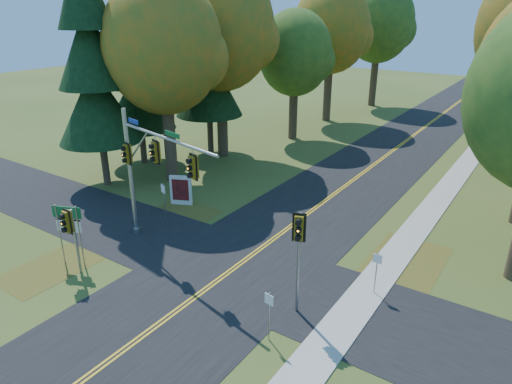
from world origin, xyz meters
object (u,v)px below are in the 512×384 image
Objects in this scene: route_sign_cluster at (68,223)px; info_kiosk at (181,190)px; east_signal_pole at (299,239)px; traffic_mast at (147,164)px.

info_kiosk is (-0.64, 8.53, -1.28)m from route_sign_cluster.
east_signal_pole is 11.56m from route_sign_cluster.
traffic_mast is 1.65× the size of east_signal_pole.
east_signal_pole is at bearing -50.90° from info_kiosk.
info_kiosk is at bearing 129.89° from traffic_mast.
traffic_mast is at bearing 153.09° from east_signal_pole.
traffic_mast is at bearing 39.06° from route_sign_cluster.
route_sign_cluster is 8.65m from info_kiosk.
info_kiosk is (-11.81, 5.83, -2.56)m from east_signal_pole.
route_sign_cluster is at bearing -110.34° from info_kiosk.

